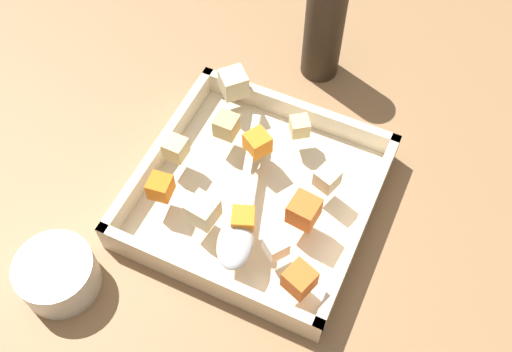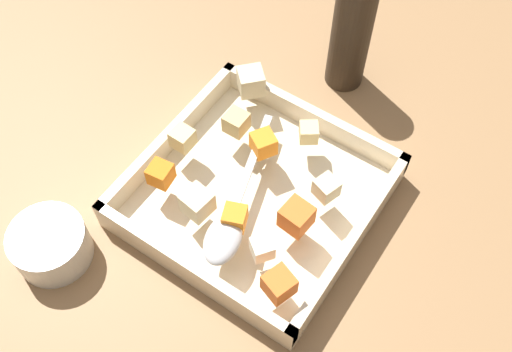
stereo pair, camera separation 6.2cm
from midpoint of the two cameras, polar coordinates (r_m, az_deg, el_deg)
The scene contains 17 objects.
ground_plane at distance 0.77m, azimuth -4.03°, elevation -2.92°, with size 4.00×4.00×0.00m, color #936D47.
baking_dish at distance 0.76m, azimuth -2.34°, elevation -1.94°, with size 0.28×0.28×0.05m.
carrot_chunk_corner_sw at distance 0.72m, azimuth -11.52°, elevation -1.20°, with size 0.03×0.03×0.03m, color orange.
carrot_chunk_near_right at distance 0.69m, azimuth 2.01°, elevation -3.49°, with size 0.03×0.03×0.03m, color orange.
carrot_chunk_near_spoon at distance 0.74m, azimuth -2.39°, elevation 3.06°, with size 0.03×0.03×0.03m, color orange.
carrot_chunk_rim_edge at distance 0.69m, azimuth -3.82°, elevation -4.39°, with size 0.03×0.03×0.03m, color orange.
carrot_chunk_corner_se at distance 0.65m, azimuth 1.42°, elevation -10.00°, with size 0.03×0.03×0.03m, color orange.
potato_chunk_far_right at distance 0.75m, azimuth -10.01°, elevation 2.47°, with size 0.03×0.03×0.03m, color #E0CC89.
potato_chunk_mid_left at distance 0.76m, azimuth -5.16°, elevation 4.66°, with size 0.03×0.03×0.03m, color tan.
potato_chunk_heap_top at distance 0.69m, azimuth -7.60°, elevation -3.45°, with size 0.03×0.03×0.03m, color beige.
potato_chunk_center at distance 0.76m, azimuth 1.84°, elevation 4.60°, with size 0.02×0.02×0.02m, color #E0CC89.
potato_chunk_heap_side at distance 0.80m, azimuth -4.39°, elevation 8.68°, with size 0.03×0.03×0.03m, color beige.
potato_chunk_mid_right at distance 0.72m, azimuth 4.34°, elevation -0.39°, with size 0.03×0.03×0.03m, color beige.
parsnip_chunk_front_center at distance 0.67m, azimuth -0.75°, elevation -6.88°, with size 0.02×0.02×0.02m, color silver.
serving_spoon at distance 0.68m, azimuth -4.42°, elevation -5.58°, with size 0.09×0.22×0.02m.
pepper_mill at distance 0.84m, azimuth 4.38°, elevation 14.03°, with size 0.05×0.05×0.19m.
small_prep_bowl at distance 0.74m, azimuth -20.65°, elevation -8.94°, with size 0.09×0.09×0.05m, color silver.
Camera 1 is at (0.18, -0.34, 0.66)m, focal length 42.09 mm.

